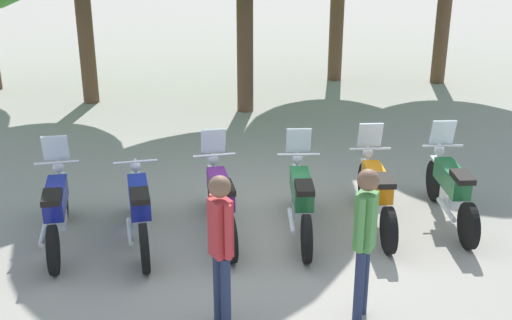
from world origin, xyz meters
TOP-DOWN VIEW (x-y plane):
  - ground_plane at (0.00, 0.00)m, footprint 80.00×80.00m
  - motorcycle_0 at (-2.80, 0.04)m, footprint 0.62×2.19m
  - motorcycle_1 at (-1.68, -0.08)m, footprint 0.62×2.19m
  - motorcycle_2 at (-0.56, 0.04)m, footprint 0.62×2.19m
  - motorcycle_3 at (0.56, -0.09)m, footprint 0.63×2.19m
  - motorcycle_4 at (1.68, 0.00)m, footprint 0.62×2.19m
  - motorcycle_5 at (2.80, -0.02)m, footprint 0.62×2.19m
  - person_1 at (-0.73, -2.15)m, footprint 0.31×0.40m
  - person_2 at (0.83, -2.22)m, footprint 0.33×0.38m

SIDE VIEW (x-z plane):
  - ground_plane at x=0.00m, z-range 0.00..0.00m
  - motorcycle_1 at x=-1.68m, z-range 0.01..1.00m
  - motorcycle_0 at x=-2.80m, z-range -0.17..1.20m
  - motorcycle_2 at x=-0.56m, z-range -0.17..1.20m
  - motorcycle_3 at x=0.56m, z-range -0.17..1.20m
  - motorcycle_4 at x=1.68m, z-range -0.17..1.20m
  - motorcycle_5 at x=2.80m, z-range -0.17..1.20m
  - person_1 at x=-0.73m, z-range 0.17..1.96m
  - person_2 at x=0.83m, z-range 0.17..1.98m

